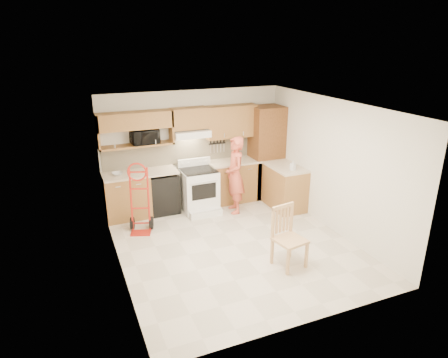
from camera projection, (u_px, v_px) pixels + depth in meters
floor at (235, 245)px, 7.12m from camera, size 4.00×4.50×0.02m
ceiling at (236, 105)px, 6.27m from camera, size 4.00×4.50×0.02m
wall_back at (193, 148)px, 8.66m from camera, size 4.00×0.02×2.50m
wall_front at (313, 239)px, 4.73m from camera, size 4.00×0.02×2.50m
wall_left at (114, 197)px, 5.96m from camera, size 0.02×4.50×2.50m
wall_right at (333, 166)px, 7.42m from camera, size 0.02×4.50×2.50m
backsplash at (194, 150)px, 8.65m from camera, size 3.92×0.03×0.55m
lower_cab_left at (127, 197)px, 8.10m from camera, size 0.90×0.60×0.90m
dishwasher at (163, 193)px, 8.38m from camera, size 0.60×0.60×0.85m
lower_cab_right at (233, 181)px, 8.96m from camera, size 1.14×0.60×0.90m
countertop_left at (140, 173)px, 8.05m from camera, size 1.50×0.63×0.04m
countertop_right at (233, 162)px, 8.80m from camera, size 1.14×0.63×0.04m
cab_return_right at (285, 188)px, 8.58m from camera, size 0.60×1.00×0.90m
countertop_return at (286, 167)px, 8.42m from camera, size 0.63×1.00×0.04m
pantry_tall at (266, 152)px, 9.05m from camera, size 0.70×0.60×2.10m
upper_cab_left at (135, 120)px, 7.80m from camera, size 1.50×0.33×0.34m
upper_shelf_mw at (137, 145)px, 7.98m from camera, size 1.50×0.33×0.04m
upper_cab_center at (189, 118)px, 8.23m from camera, size 0.76×0.33×0.44m
upper_cab_right at (231, 121)px, 8.62m from camera, size 1.14×0.33×0.70m
range_hood at (191, 133)px, 8.28m from camera, size 0.76×0.46×0.14m
knife_strip at (217, 146)px, 8.81m from camera, size 0.40×0.05×0.29m
microwave at (145, 137)px, 7.98m from camera, size 0.58×0.43×0.30m
range at (200, 187)px, 8.37m from camera, size 0.73×0.96×1.08m
person at (235, 175)px, 8.23m from camera, size 0.48×0.65×1.64m
hand_truck at (139, 201)px, 7.41m from camera, size 0.61×0.58×1.25m
dining_chair at (290, 238)px, 6.31m from camera, size 0.53×0.57×1.01m
soap_bottle at (293, 165)px, 8.13m from camera, size 0.12×0.12×0.21m
bowl at (117, 174)px, 7.87m from camera, size 0.24×0.24×0.05m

